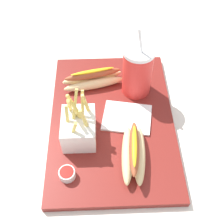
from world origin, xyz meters
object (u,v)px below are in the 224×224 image
object	(u,v)px
soda_cup	(137,71)
napkin_stack	(127,118)
ketchup_cup_1	(67,174)
fries_basket	(79,128)
hot_dog_1	(93,79)
hot_dog_2	(134,153)

from	to	relation	value
soda_cup	napkin_stack	world-z (taller)	soda_cup
soda_cup	ketchup_cup_1	distance (m)	0.34
fries_basket	hot_dog_1	xyz separation A→B (m)	(-0.19, 0.03, -0.02)
soda_cup	napkin_stack	size ratio (longest dim) A/B	1.67
hot_dog_1	napkin_stack	world-z (taller)	hot_dog_1
hot_dog_1	ketchup_cup_1	world-z (taller)	hot_dog_1
soda_cup	hot_dog_1	bearing A→B (deg)	-101.61
soda_cup	napkin_stack	bearing A→B (deg)	-17.39
fries_basket	hot_dog_2	distance (m)	0.15
fries_basket	hot_dog_1	bearing A→B (deg)	169.38
fries_basket	soda_cup	bearing A→B (deg)	134.79
hot_dog_2	ketchup_cup_1	world-z (taller)	hot_dog_2
fries_basket	ketchup_cup_1	xyz separation A→B (m)	(0.11, -0.03, -0.03)
soda_cup	fries_basket	distance (m)	0.23
ketchup_cup_1	napkin_stack	world-z (taller)	ketchup_cup_1
fries_basket	napkin_stack	world-z (taller)	fries_basket
soda_cup	fries_basket	xyz separation A→B (m)	(0.16, -0.16, -0.04)
fries_basket	hot_dog_1	world-z (taller)	fries_basket
hot_dog_1	ketchup_cup_1	distance (m)	0.31
soda_cup	hot_dog_1	xyz separation A→B (m)	(-0.03, -0.13, -0.05)
napkin_stack	soda_cup	bearing A→B (deg)	162.61
hot_dog_2	hot_dog_1	bearing A→B (deg)	-158.96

